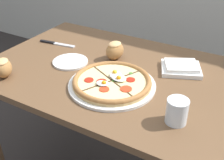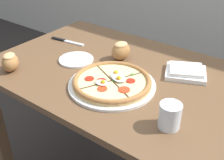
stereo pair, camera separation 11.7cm
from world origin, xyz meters
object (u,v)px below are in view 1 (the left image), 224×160
at_px(dining_table, 114,91).
at_px(pizza, 112,82).
at_px(knife_main, 57,44).
at_px(napkin_folded, 181,68).
at_px(bread_piece_near, 115,50).
at_px(bread_piece_mid, 3,68).
at_px(side_saucer, 70,62).
at_px(water_glass, 177,112).

bearing_deg(dining_table, pizza, -64.42).
bearing_deg(knife_main, napkin_folded, -3.50).
xyz_separation_m(pizza, bread_piece_near, (-0.11, 0.23, 0.03)).
bearing_deg(pizza, dining_table, 115.58).
height_order(bread_piece_mid, side_saucer, bread_piece_mid).
distance_m(pizza, water_glass, 0.32).
height_order(bread_piece_near, bread_piece_mid, bread_piece_near).
xyz_separation_m(pizza, bread_piece_mid, (-0.46, -0.17, 0.03)).
distance_m(bread_piece_near, knife_main, 0.37).
bearing_deg(napkin_folded, dining_table, -151.42).
distance_m(bread_piece_near, water_glass, 0.53).
relative_size(bread_piece_near, side_saucer, 0.67).
distance_m(bread_piece_near, side_saucer, 0.23).
bearing_deg(water_glass, knife_main, 158.45).
distance_m(dining_table, napkin_folded, 0.34).
bearing_deg(dining_table, bread_piece_mid, -143.59).
relative_size(bread_piece_near, bread_piece_mid, 0.97).
height_order(napkin_folded, bread_piece_mid, bread_piece_mid).
bearing_deg(water_glass, napkin_folded, 105.19).
height_order(pizza, napkin_folded, pizza).
bearing_deg(bread_piece_mid, dining_table, 36.41).
relative_size(pizza, side_saucer, 2.15).
relative_size(dining_table, bread_piece_mid, 10.13).
bearing_deg(bread_piece_mid, knife_main, 93.51).
relative_size(knife_main, water_glass, 2.34).
bearing_deg(bread_piece_near, bread_piece_mid, -130.92).
bearing_deg(bread_piece_mid, pizza, 20.17).
xyz_separation_m(water_glass, side_saucer, (-0.59, 0.17, -0.04)).
bearing_deg(dining_table, water_glass, -30.32).
distance_m(pizza, napkin_folded, 0.34).
relative_size(bread_piece_near, water_glass, 1.25).
distance_m(napkin_folded, water_glass, 0.38).
bearing_deg(bread_piece_near, water_glass, -36.92).
bearing_deg(dining_table, knife_main, 167.15).
relative_size(bread_piece_mid, water_glass, 1.30).
relative_size(dining_table, napkin_folded, 5.47).
bearing_deg(bread_piece_near, napkin_folded, 7.90).
xyz_separation_m(bread_piece_near, water_glass, (0.42, -0.32, -0.01)).
bearing_deg(bread_piece_near, knife_main, -178.99).
xyz_separation_m(dining_table, water_glass, (0.37, -0.22, 0.16)).
height_order(bread_piece_mid, knife_main, bread_piece_mid).
relative_size(pizza, water_glass, 4.01).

